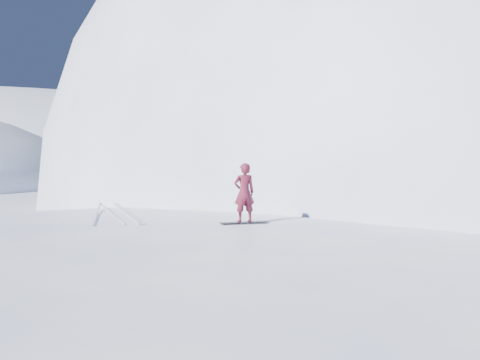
# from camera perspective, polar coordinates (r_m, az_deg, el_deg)

# --- Properties ---
(ground) EXTENTS (400.00, 400.00, 0.00)m
(ground) POSITION_cam_1_polar(r_m,az_deg,el_deg) (12.96, -11.54, -16.45)
(ground) COLOR white
(ground) RESTS_ON ground
(near_ridge) EXTENTS (36.00, 28.00, 4.80)m
(near_ridge) POSITION_cam_1_polar(r_m,az_deg,el_deg) (15.77, -6.85, -12.85)
(near_ridge) COLOR white
(near_ridge) RESTS_ON ground
(summit_peak) EXTENTS (60.00, 56.00, 56.00)m
(summit_peak) POSITION_cam_1_polar(r_m,az_deg,el_deg) (43.73, 22.05, -2.86)
(summit_peak) COLOR white
(summit_peak) RESTS_ON ground
(peak_shoulder) EXTENTS (28.00, 24.00, 18.00)m
(peak_shoulder) POSITION_cam_1_polar(r_m,az_deg,el_deg) (33.66, 8.85, -4.38)
(peak_shoulder) COLOR white
(peak_shoulder) RESTS_ON ground
(wind_bumps) EXTENTS (16.00, 14.40, 1.00)m
(wind_bumps) POSITION_cam_1_polar(r_m,az_deg,el_deg) (15.02, -13.00, -13.72)
(wind_bumps) COLOR white
(wind_bumps) RESTS_ON ground
(snowboard) EXTENTS (1.34, 0.49, 0.02)m
(snowboard) POSITION_cam_1_polar(r_m,az_deg,el_deg) (14.42, 0.46, -4.53)
(snowboard) COLOR black
(snowboard) RESTS_ON near_ridge
(snowboarder) EXTENTS (0.64, 0.48, 1.58)m
(snowboarder) POSITION_cam_1_polar(r_m,az_deg,el_deg) (14.34, 0.46, -1.35)
(snowboarder) COLOR maroon
(snowboarder) RESTS_ON snowboard
(board_tracks) EXTENTS (2.03, 5.97, 0.04)m
(board_tracks) POSITION_cam_1_polar(r_m,az_deg,el_deg) (17.32, -13.17, -3.32)
(board_tracks) COLOR silver
(board_tracks) RESTS_ON ground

